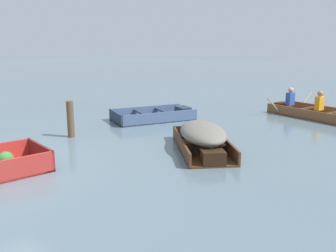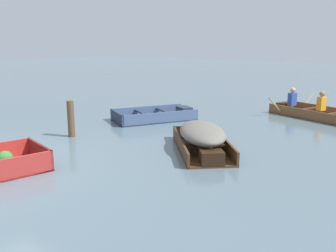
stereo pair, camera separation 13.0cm
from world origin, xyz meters
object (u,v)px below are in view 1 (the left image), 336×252
(skiff_dark_varnish_near_moored, at_px, (203,136))
(mooring_post, at_px, (70,119))
(skiff_slate_blue_far_moored, at_px, (157,116))
(rowboat_wooden_brown_with_crew, at_px, (313,112))

(skiff_dark_varnish_near_moored, bearing_deg, mooring_post, -163.87)
(skiff_slate_blue_far_moored, relative_size, mooring_post, 2.93)
(skiff_slate_blue_far_moored, bearing_deg, skiff_dark_varnish_near_moored, -34.42)
(skiff_slate_blue_far_moored, bearing_deg, mooring_post, -97.57)
(skiff_slate_blue_far_moored, xyz_separation_m, rowboat_wooden_brown_with_crew, (3.83, 3.50, 0.05))
(mooring_post, bearing_deg, skiff_slate_blue_far_moored, 82.43)
(skiff_slate_blue_far_moored, xyz_separation_m, mooring_post, (-0.41, -3.07, 0.36))
(rowboat_wooden_brown_with_crew, xyz_separation_m, mooring_post, (-4.23, -6.57, 0.31))
(skiff_slate_blue_far_moored, height_order, mooring_post, mooring_post)
(skiff_dark_varnish_near_moored, xyz_separation_m, mooring_post, (-3.44, -0.99, 0.12))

